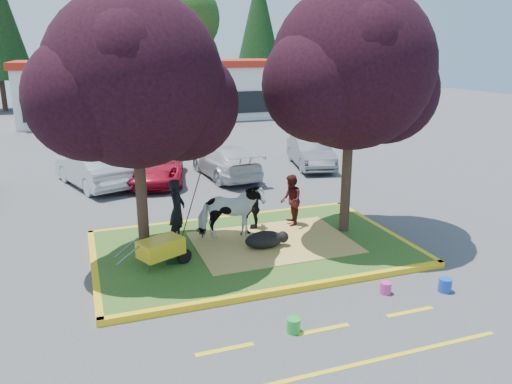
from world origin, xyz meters
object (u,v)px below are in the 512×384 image
object	(u,v)px
wheelbarrow	(161,248)
bucket_green	(294,325)
car_silver	(92,168)
calf	(264,240)
bucket_pink	(386,288)
bucket_blue	(445,285)
cow	(231,212)
handler	(177,210)

from	to	relation	value
wheelbarrow	bucket_green	bearing A→B (deg)	-86.37
wheelbarrow	bucket_green	world-z (taller)	wheelbarrow
wheelbarrow	car_silver	distance (m)	8.93
calf	bucket_pink	distance (m)	3.52
bucket_blue	calf	bearing A→B (deg)	131.73
bucket_green	car_silver	world-z (taller)	car_silver
bucket_blue	wheelbarrow	bearing A→B (deg)	151.52
wheelbarrow	bucket_blue	world-z (taller)	wheelbarrow
cow	calf	world-z (taller)	cow
wheelbarrow	bucket_blue	bearing A→B (deg)	-53.40
cow	bucket_pink	world-z (taller)	cow
calf	wheelbarrow	bearing A→B (deg)	-159.38
bucket_green	bucket_pink	xyz separation A→B (m)	(2.57, 0.76, -0.01)
wheelbarrow	car_silver	bearing A→B (deg)	73.21
bucket_green	bucket_pink	bearing A→B (deg)	16.39
calf	handler	bearing A→B (deg)	161.78
cow	bucket_pink	bearing A→B (deg)	-144.01
handler	bucket_blue	xyz separation A→B (m)	(5.09, -4.75, -0.86)
calf	handler	world-z (taller)	handler
calf	bucket_pink	world-z (taller)	calf
bucket_pink	calf	bearing A→B (deg)	119.69
bucket_blue	bucket_pink	bearing A→B (deg)	164.35
handler	car_silver	bearing A→B (deg)	43.61
cow	handler	bearing A→B (deg)	81.59
calf	car_silver	world-z (taller)	car_silver
cow	bucket_blue	distance (m)	5.77
cow	car_silver	distance (m)	8.32
bucket_pink	car_silver	bearing A→B (deg)	116.35
bucket_green	bucket_pink	size ratio (longest dim) A/B	1.08
handler	wheelbarrow	bearing A→B (deg)	-175.65
bucket_blue	car_silver	distance (m)	13.92
calf	wheelbarrow	world-z (taller)	wheelbarrow
bucket_green	wheelbarrow	bearing A→B (deg)	118.55
handler	bucket_pink	size ratio (longest dim) A/B	6.54
cow	handler	world-z (taller)	handler
bucket_pink	handler	bearing A→B (deg)	130.74
cow	bucket_pink	size ratio (longest dim) A/B	6.79
wheelbarrow	bucket_pink	bearing A→B (deg)	-56.67
bucket_green	calf	bearing A→B (deg)	77.73
handler	bucket_pink	bearing A→B (deg)	-110.93
cow	bucket_green	bearing A→B (deg)	-176.87
handler	bucket_blue	bearing A→B (deg)	-104.73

